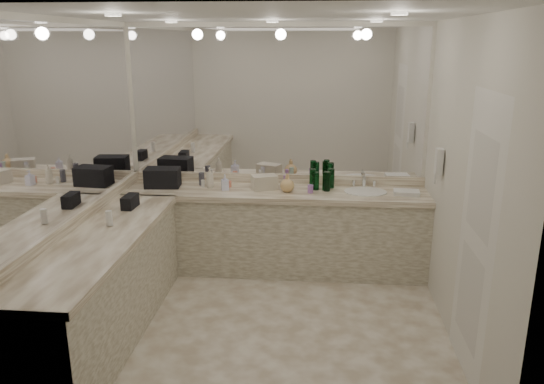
# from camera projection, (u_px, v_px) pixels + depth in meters

# --- Properties ---
(floor) EXTENTS (3.20, 3.20, 0.00)m
(floor) POSITION_uv_depth(u_px,v_px,m) (263.00, 325.00, 4.68)
(floor) COLOR silver
(floor) RESTS_ON ground
(ceiling) EXTENTS (3.20, 3.20, 0.00)m
(ceiling) POSITION_uv_depth(u_px,v_px,m) (261.00, 15.00, 3.96)
(ceiling) COLOR white
(ceiling) RESTS_ON floor
(wall_back) EXTENTS (3.20, 0.02, 2.60)m
(wall_back) POSITION_uv_depth(u_px,v_px,m) (277.00, 147.00, 5.76)
(wall_back) COLOR silver
(wall_back) RESTS_ON floor
(wall_left) EXTENTS (0.02, 3.00, 2.60)m
(wall_left) POSITION_uv_depth(u_px,v_px,m) (73.00, 178.00, 4.46)
(wall_left) COLOR silver
(wall_left) RESTS_ON floor
(wall_right) EXTENTS (0.02, 3.00, 2.60)m
(wall_right) POSITION_uv_depth(u_px,v_px,m) (463.00, 187.00, 4.19)
(wall_right) COLOR silver
(wall_right) RESTS_ON floor
(vanity_back_base) EXTENTS (3.20, 0.60, 0.84)m
(vanity_back_base) POSITION_uv_depth(u_px,v_px,m) (274.00, 233.00, 5.71)
(vanity_back_base) COLOR beige
(vanity_back_base) RESTS_ON floor
(vanity_back_top) EXTENTS (3.20, 0.64, 0.06)m
(vanity_back_top) POSITION_uv_depth(u_px,v_px,m) (274.00, 193.00, 5.58)
(vanity_back_top) COLOR white
(vanity_back_top) RESTS_ON vanity_back_base
(vanity_left_base) EXTENTS (0.60, 2.40, 0.84)m
(vanity_left_base) POSITION_uv_depth(u_px,v_px,m) (103.00, 291.00, 4.39)
(vanity_left_base) COLOR beige
(vanity_left_base) RESTS_ON floor
(vanity_left_top) EXTENTS (0.64, 2.42, 0.06)m
(vanity_left_top) POSITION_uv_depth(u_px,v_px,m) (99.00, 240.00, 4.26)
(vanity_left_top) COLOR white
(vanity_left_top) RESTS_ON vanity_left_base
(backsplash_back) EXTENTS (3.20, 0.04, 0.10)m
(backsplash_back) POSITION_uv_depth(u_px,v_px,m) (277.00, 179.00, 5.84)
(backsplash_back) COLOR white
(backsplash_back) RESTS_ON vanity_back_top
(backsplash_left) EXTENTS (0.04, 3.00, 0.10)m
(backsplash_left) POSITION_uv_depth(u_px,v_px,m) (80.00, 218.00, 4.55)
(backsplash_left) COLOR white
(backsplash_left) RESTS_ON vanity_left_top
(mirror_back) EXTENTS (3.12, 0.01, 1.55)m
(mirror_back) POSITION_uv_depth(u_px,v_px,m) (277.00, 103.00, 5.61)
(mirror_back) COLOR white
(mirror_back) RESTS_ON wall_back
(mirror_left) EXTENTS (0.01, 2.92, 1.55)m
(mirror_left) POSITION_uv_depth(u_px,v_px,m) (69.00, 122.00, 4.33)
(mirror_left) COLOR white
(mirror_left) RESTS_ON wall_left
(sink) EXTENTS (0.44, 0.44, 0.03)m
(sink) POSITION_uv_depth(u_px,v_px,m) (365.00, 193.00, 5.50)
(sink) COLOR white
(sink) RESTS_ON vanity_back_top
(faucet) EXTENTS (0.24, 0.16, 0.14)m
(faucet) POSITION_uv_depth(u_px,v_px,m) (364.00, 180.00, 5.68)
(faucet) COLOR silver
(faucet) RESTS_ON vanity_back_top
(wall_phone) EXTENTS (0.06, 0.10, 0.24)m
(wall_phone) POSITION_uv_depth(u_px,v_px,m) (439.00, 162.00, 4.85)
(wall_phone) COLOR white
(wall_phone) RESTS_ON wall_right
(door) EXTENTS (0.02, 0.82, 2.10)m
(door) POSITION_uv_depth(u_px,v_px,m) (476.00, 240.00, 3.78)
(door) COLOR white
(door) RESTS_ON wall_right
(black_toiletry_bag) EXTENTS (0.38, 0.26, 0.21)m
(black_toiletry_bag) POSITION_uv_depth(u_px,v_px,m) (163.00, 177.00, 5.67)
(black_toiletry_bag) COLOR black
(black_toiletry_bag) RESTS_ON vanity_back_top
(black_bag_spill) EXTENTS (0.11, 0.23, 0.12)m
(black_bag_spill) POSITION_uv_depth(u_px,v_px,m) (130.00, 202.00, 4.97)
(black_bag_spill) COLOR black
(black_bag_spill) RESTS_ON vanity_left_top
(cream_cosmetic_case) EXTENTS (0.30, 0.25, 0.15)m
(cream_cosmetic_case) POSITION_uv_depth(u_px,v_px,m) (264.00, 182.00, 5.59)
(cream_cosmetic_case) COLOR beige
(cream_cosmetic_case) RESTS_ON vanity_back_top
(hand_towel) EXTENTS (0.27, 0.19, 0.04)m
(hand_towel) POSITION_uv_depth(u_px,v_px,m) (406.00, 192.00, 5.41)
(hand_towel) COLOR white
(hand_towel) RESTS_ON vanity_back_top
(lotion_left) EXTENTS (0.06, 0.06, 0.13)m
(lotion_left) POSITION_uv_depth(u_px,v_px,m) (109.00, 219.00, 4.48)
(lotion_left) COLOR white
(lotion_left) RESTS_ON vanity_left_top
(soap_bottle_a) EXTENTS (0.09, 0.09, 0.22)m
(soap_bottle_a) POSITION_uv_depth(u_px,v_px,m) (210.00, 178.00, 5.64)
(soap_bottle_a) COLOR beige
(soap_bottle_a) RESTS_ON vanity_back_top
(soap_bottle_b) EXTENTS (0.09, 0.09, 0.17)m
(soap_bottle_b) POSITION_uv_depth(u_px,v_px,m) (225.00, 182.00, 5.56)
(soap_bottle_b) COLOR white
(soap_bottle_b) RESTS_ON vanity_back_top
(soap_bottle_c) EXTENTS (0.15, 0.15, 0.19)m
(soap_bottle_c) POSITION_uv_depth(u_px,v_px,m) (287.00, 183.00, 5.49)
(soap_bottle_c) COLOR #DEB473
(soap_bottle_c) RESTS_ON vanity_back_top
(green_bottle_0) EXTENTS (0.07, 0.07, 0.21)m
(green_bottle_0) POSITION_uv_depth(u_px,v_px,m) (327.00, 181.00, 5.51)
(green_bottle_0) COLOR #0A4B1B
(green_bottle_0) RESTS_ON vanity_back_top
(green_bottle_1) EXTENTS (0.07, 0.07, 0.19)m
(green_bottle_1) POSITION_uv_depth(u_px,v_px,m) (316.00, 181.00, 5.57)
(green_bottle_1) COLOR #0A4B1B
(green_bottle_1) RESTS_ON vanity_back_top
(green_bottle_2) EXTENTS (0.07, 0.07, 0.21)m
(green_bottle_2) POSITION_uv_depth(u_px,v_px,m) (331.00, 178.00, 5.64)
(green_bottle_2) COLOR #0A4B1B
(green_bottle_2) RESTS_ON vanity_back_top
(green_bottle_3) EXTENTS (0.06, 0.06, 0.21)m
(green_bottle_3) POSITION_uv_depth(u_px,v_px,m) (312.00, 179.00, 5.60)
(green_bottle_3) COLOR #0A4B1B
(green_bottle_3) RESTS_ON vanity_back_top
(green_bottle_4) EXTENTS (0.07, 0.07, 0.20)m
(green_bottle_4) POSITION_uv_depth(u_px,v_px,m) (326.00, 181.00, 5.54)
(green_bottle_4) COLOR #0A4B1B
(green_bottle_4) RESTS_ON vanity_back_top
(amenity_bottle_0) EXTENTS (0.05, 0.05, 0.11)m
(amenity_bottle_0) POSITION_uv_depth(u_px,v_px,m) (289.00, 185.00, 5.56)
(amenity_bottle_0) COLOR silver
(amenity_bottle_0) RESTS_ON vanity_back_top
(amenity_bottle_1) EXTENTS (0.05, 0.05, 0.10)m
(amenity_bottle_1) POSITION_uv_depth(u_px,v_px,m) (257.00, 182.00, 5.68)
(amenity_bottle_1) COLOR white
(amenity_bottle_1) RESTS_ON vanity_back_top
(amenity_bottle_2) EXTENTS (0.06, 0.06, 0.14)m
(amenity_bottle_2) POSITION_uv_depth(u_px,v_px,m) (202.00, 179.00, 5.75)
(amenity_bottle_2) COLOR #3F3F4C
(amenity_bottle_2) RESTS_ON vanity_back_top
(amenity_bottle_3) EXTENTS (0.05, 0.05, 0.13)m
(amenity_bottle_3) POSITION_uv_depth(u_px,v_px,m) (259.00, 181.00, 5.66)
(amenity_bottle_3) COLOR silver
(amenity_bottle_3) RESTS_ON vanity_back_top
(amenity_bottle_4) EXTENTS (0.04, 0.04, 0.08)m
(amenity_bottle_4) POSITION_uv_depth(u_px,v_px,m) (203.00, 183.00, 5.69)
(amenity_bottle_4) COLOR white
(amenity_bottle_4) RESTS_ON vanity_back_top
(amenity_bottle_5) EXTENTS (0.04, 0.04, 0.12)m
(amenity_bottle_5) POSITION_uv_depth(u_px,v_px,m) (285.00, 181.00, 5.70)
(amenity_bottle_5) COLOR #9966B2
(amenity_bottle_5) RESTS_ON vanity_back_top
(amenity_bottle_6) EXTENTS (0.05, 0.05, 0.07)m
(amenity_bottle_6) POSITION_uv_depth(u_px,v_px,m) (229.00, 184.00, 5.68)
(amenity_bottle_6) COLOR #E57F66
(amenity_bottle_6) RESTS_ON vanity_back_top
(amenity_bottle_7) EXTENTS (0.04, 0.04, 0.11)m
(amenity_bottle_7) POSITION_uv_depth(u_px,v_px,m) (263.00, 184.00, 5.58)
(amenity_bottle_7) COLOR silver
(amenity_bottle_7) RESTS_ON vanity_back_top
(amenity_bottle_8) EXTENTS (0.06, 0.06, 0.08)m
(amenity_bottle_8) POSITION_uv_depth(u_px,v_px,m) (310.00, 189.00, 5.46)
(amenity_bottle_8) COLOR #9966B2
(amenity_bottle_8) RESTS_ON vanity_back_top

